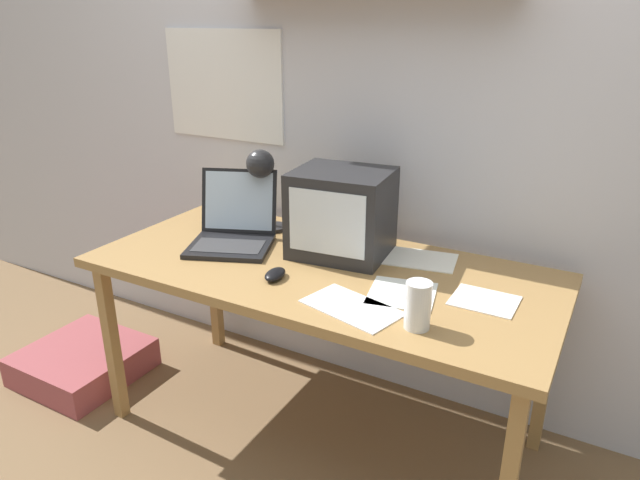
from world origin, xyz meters
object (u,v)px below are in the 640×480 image
desk_lamp (262,173)px  loose_paper_near_laptop (418,259)px  printed_handout (484,301)px  open_notebook (352,307)px  loose_paper_near_monitor (402,293)px  juice_glass (418,308)px  computer_mouse (275,274)px  corner_desk (320,280)px  floor_cushion (83,362)px  laptop (234,226)px  crt_monitor (342,213)px

desk_lamp → loose_paper_near_laptop: bearing=10.6°
printed_handout → open_notebook: (-0.35, -0.24, 0.00)m
open_notebook → loose_paper_near_monitor: bearing=58.5°
desk_lamp → printed_handout: 1.00m
juice_glass → computer_mouse: juice_glass is taller
loose_paper_near_monitor → loose_paper_near_laptop: 0.30m
loose_paper_near_monitor → open_notebook: (-0.10, -0.16, 0.00)m
corner_desk → floor_cushion: size_ratio=3.41×
corner_desk → open_notebook: open_notebook is taller
loose_paper_near_laptop → laptop: bearing=-164.9°
juice_glass → laptop: bearing=161.8°
desk_lamp → loose_paper_near_laptop: 0.70m
juice_glass → floor_cushion: size_ratio=0.29×
laptop → floor_cushion: size_ratio=0.86×
loose_paper_near_monitor → floor_cushion: (-1.49, -0.14, -0.66)m
loose_paper_near_laptop → floor_cushion: loose_paper_near_laptop is taller
laptop → juice_glass: 0.91m
corner_desk → loose_paper_near_monitor: loose_paper_near_monitor is taller
juice_glass → floor_cushion: juice_glass is taller
juice_glass → loose_paper_near_monitor: size_ratio=0.56×
corner_desk → open_notebook: bearing=-43.8°
laptop → floor_cushion: 1.06m
laptop → juice_glass: size_ratio=2.94×
juice_glass → loose_paper_near_monitor: 0.22m
corner_desk → printed_handout: size_ratio=8.32×
desk_lamp → open_notebook: 0.78m
loose_paper_near_laptop → juice_glass: bearing=-70.5°
juice_glass → open_notebook: juice_glass is taller
corner_desk → desk_lamp: size_ratio=4.77×
corner_desk → computer_mouse: 0.20m
crt_monitor → loose_paper_near_laptop: 0.33m
loose_paper_near_monitor → crt_monitor: bearing=147.4°
laptop → open_notebook: bearing=-44.6°
crt_monitor → printed_handout: size_ratio=1.87×
computer_mouse → printed_handout: size_ratio=0.55×
floor_cushion → loose_paper_near_laptop: bearing=16.7°
corner_desk → loose_paper_near_monitor: (0.34, -0.07, 0.06)m
crt_monitor → juice_glass: size_ratio=2.63×
printed_handout → open_notebook: bearing=-144.9°
crt_monitor → juice_glass: 0.60m
floor_cushion → corner_desk: bearing=10.0°
printed_handout → corner_desk: bearing=-178.8°
laptop → printed_handout: (1.00, -0.03, -0.07)m
juice_glass → desk_lamp: bearing=152.4°
laptop → juice_glass: laptop is taller
loose_paper_near_laptop → floor_cushion: (-1.44, -0.43, -0.66)m
crt_monitor → printed_handout: crt_monitor is taller
floor_cushion → open_notebook: bearing=-1.1°
desk_lamp → juice_glass: bearing=-20.8°
loose_paper_near_monitor → loose_paper_near_laptop: bearing=100.1°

